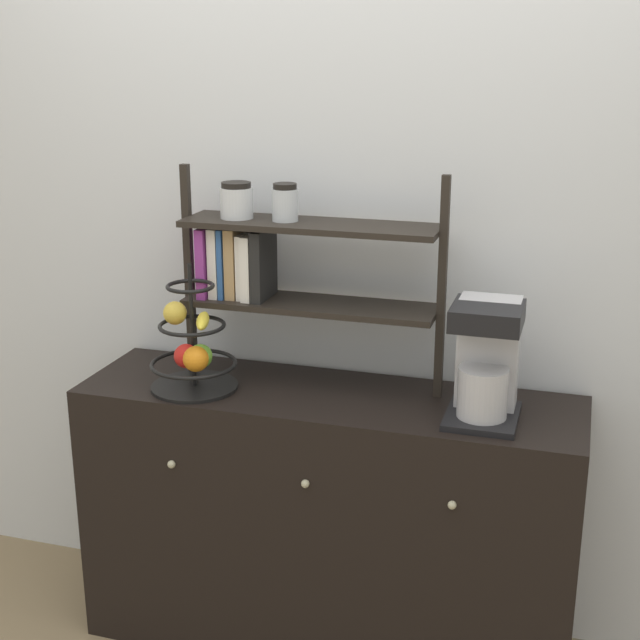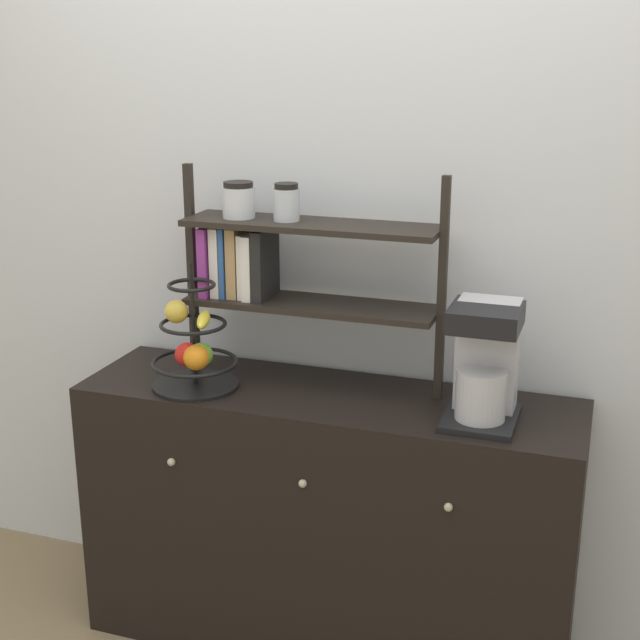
{
  "view_description": "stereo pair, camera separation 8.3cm",
  "coord_description": "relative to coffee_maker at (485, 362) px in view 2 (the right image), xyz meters",
  "views": [
    {
      "loc": [
        0.7,
        -2.14,
        1.84
      ],
      "look_at": [
        -0.02,
        0.21,
        1.08
      ],
      "focal_mm": 50.0,
      "sensor_mm": 36.0,
      "label": 1
    },
    {
      "loc": [
        0.78,
        -2.12,
        1.84
      ],
      "look_at": [
        -0.02,
        0.21,
        1.08
      ],
      "focal_mm": 50.0,
      "sensor_mm": 36.0,
      "label": 2
    }
  ],
  "objects": [
    {
      "name": "coffee_maker",
      "position": [
        0.0,
        0.0,
        0.0
      ],
      "size": [
        0.2,
        0.24,
        0.33
      ],
      "color": "black",
      "rests_on": "sideboard"
    },
    {
      "name": "shelf_hutch",
      "position": [
        -0.65,
        0.11,
        0.22
      ],
      "size": [
        0.81,
        0.2,
        0.65
      ],
      "color": "black",
      "rests_on": "sideboard"
    },
    {
      "name": "wall_back",
      "position": [
        -0.46,
        0.29,
        0.29
      ],
      "size": [
        7.0,
        0.05,
        2.6
      ],
      "primitive_type": "cube",
      "color": "silver",
      "rests_on": "ground_plane"
    },
    {
      "name": "fruit_stand",
      "position": [
        -0.85,
        -0.05,
        -0.04
      ],
      "size": [
        0.26,
        0.26,
        0.38
      ],
      "color": "black",
      "rests_on": "sideboard"
    },
    {
      "name": "sideboard",
      "position": [
        -0.46,
        0.03,
        -0.59
      ],
      "size": [
        1.5,
        0.44,
        0.85
      ],
      "color": "black",
      "rests_on": "ground_plane"
    }
  ]
}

